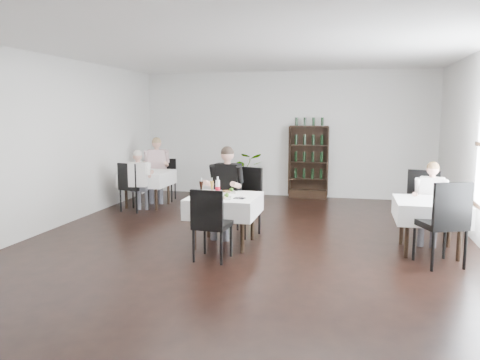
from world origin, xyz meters
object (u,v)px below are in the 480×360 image
main_table (224,205)px  potted_tree (243,174)px  wine_shelf (308,163)px  diner_main (226,185)px

main_table → potted_tree: 4.25m
wine_shelf → diner_main: wine_shelf is taller
diner_main → wine_shelf: bearing=75.1°
main_table → wine_shelf: bearing=78.2°
wine_shelf → main_table: bearing=-101.8°
wine_shelf → potted_tree: (-1.57, -0.11, -0.31)m
wine_shelf → main_table: size_ratio=1.70×
wine_shelf → potted_tree: wine_shelf is taller
wine_shelf → potted_tree: bearing=-175.8°
main_table → diner_main: bearing=102.2°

